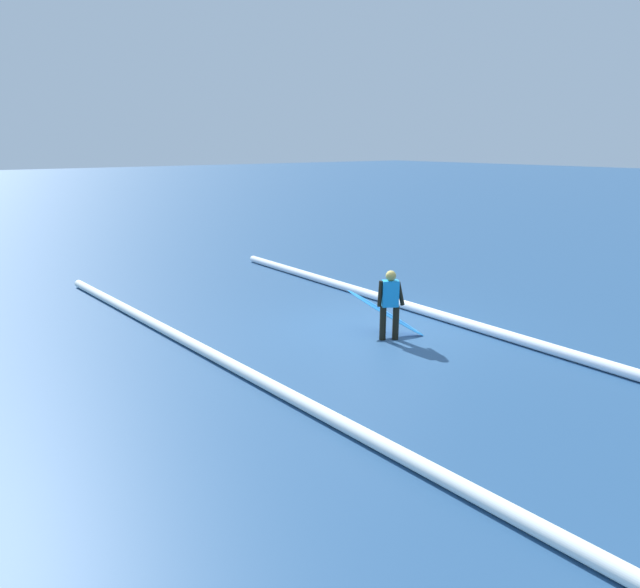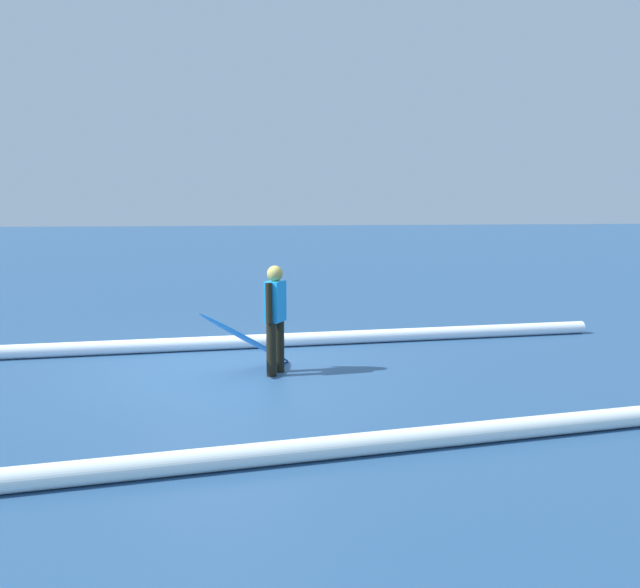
% 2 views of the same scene
% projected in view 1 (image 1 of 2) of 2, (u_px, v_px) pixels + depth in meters
% --- Properties ---
extents(ground_plane, '(188.34, 188.34, 0.00)m').
position_uv_depth(ground_plane, '(374.00, 328.00, 12.58)').
color(ground_plane, navy).
extents(surfer, '(0.35, 0.55, 1.52)m').
position_uv_depth(surfer, '(390.00, 301.00, 11.65)').
color(surfer, black).
rests_on(surfer, ground_plane).
extents(surfboard, '(1.55, 1.30, 0.96)m').
position_uv_depth(surfboard, '(385.00, 313.00, 12.17)').
color(surfboard, '#268CE5').
rests_on(surfboard, ground_plane).
extents(wave_crest_foreground, '(14.85, 0.46, 0.22)m').
position_uv_depth(wave_crest_foreground, '(406.00, 305.00, 13.99)').
color(wave_crest_foreground, white).
rests_on(wave_crest_foreground, ground_plane).
extents(wave_crest_midground, '(15.47, 1.36, 0.21)m').
position_uv_depth(wave_crest_midground, '(218.00, 357.00, 10.58)').
color(wave_crest_midground, white).
rests_on(wave_crest_midground, ground_plane).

